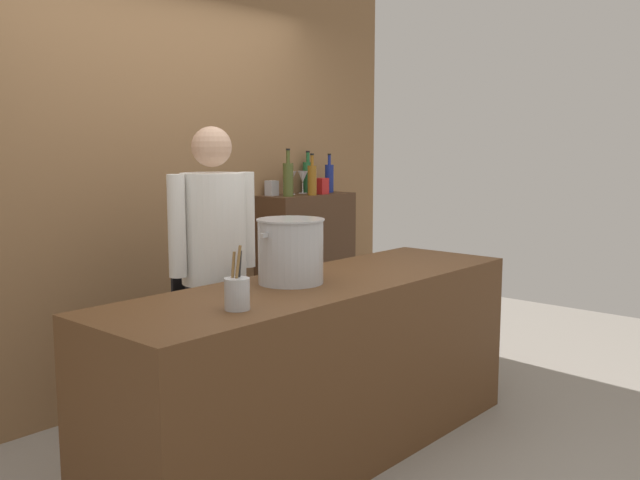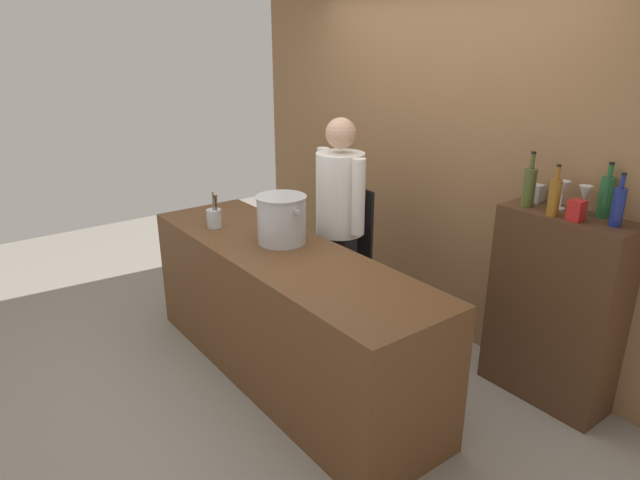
# 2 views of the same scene
# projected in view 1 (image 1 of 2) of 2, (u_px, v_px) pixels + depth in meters

# --- Properties ---
(ground_plane) EXTENTS (8.00, 8.00, 0.00)m
(ground_plane) POSITION_uv_depth(u_px,v_px,m) (323.00, 454.00, 3.50)
(ground_plane) COLOR gray
(brick_back_panel) EXTENTS (4.40, 0.10, 3.00)m
(brick_back_panel) POSITION_uv_depth(u_px,v_px,m) (151.00, 156.00, 4.22)
(brick_back_panel) COLOR olive
(brick_back_panel) RESTS_ON ground_plane
(prep_counter) EXTENTS (2.44, 0.70, 0.90)m
(prep_counter) POSITION_uv_depth(u_px,v_px,m) (323.00, 369.00, 3.44)
(prep_counter) COLOR brown
(prep_counter) RESTS_ON ground_plane
(bar_cabinet) EXTENTS (0.76, 0.32, 1.21)m
(bar_cabinet) POSITION_uv_depth(u_px,v_px,m) (306.00, 276.00, 5.08)
(bar_cabinet) COLOR #472D1C
(bar_cabinet) RESTS_ON ground_plane
(chef) EXTENTS (0.53, 0.37, 1.66)m
(chef) POSITION_uv_depth(u_px,v_px,m) (213.00, 259.00, 3.63)
(chef) COLOR black
(chef) RESTS_ON ground_plane
(stockpot_large) EXTENTS (0.39, 0.33, 0.31)m
(stockpot_large) POSITION_uv_depth(u_px,v_px,m) (291.00, 251.00, 3.31)
(stockpot_large) COLOR #B7BABF
(stockpot_large) RESTS_ON prep_counter
(utensil_crock) EXTENTS (0.10, 0.10, 0.26)m
(utensil_crock) POSITION_uv_depth(u_px,v_px,m) (237.00, 293.00, 2.78)
(utensil_crock) COLOR #B7BABF
(utensil_crock) RESTS_ON prep_counter
(wine_bottle_amber) EXTENTS (0.06, 0.06, 0.30)m
(wine_bottle_amber) POSITION_uv_depth(u_px,v_px,m) (312.00, 179.00, 4.87)
(wine_bottle_amber) COLOR #8C5919
(wine_bottle_amber) RESTS_ON bar_cabinet
(wine_bottle_cobalt) EXTENTS (0.07, 0.07, 0.29)m
(wine_bottle_cobalt) POSITION_uv_depth(u_px,v_px,m) (329.00, 178.00, 5.17)
(wine_bottle_cobalt) COLOR navy
(wine_bottle_cobalt) RESTS_ON bar_cabinet
(wine_bottle_green) EXTENTS (0.08, 0.08, 0.31)m
(wine_bottle_green) POSITION_uv_depth(u_px,v_px,m) (308.00, 176.00, 5.15)
(wine_bottle_green) COLOR #1E592D
(wine_bottle_green) RESTS_ON bar_cabinet
(wine_bottle_olive) EXTENTS (0.07, 0.07, 0.33)m
(wine_bottle_olive) POSITION_uv_depth(u_px,v_px,m) (288.00, 179.00, 4.76)
(wine_bottle_olive) COLOR #475123
(wine_bottle_olive) RESTS_ON bar_cabinet
(wine_glass_tall) EXTENTS (0.08, 0.08, 0.17)m
(wine_glass_tall) POSITION_uv_depth(u_px,v_px,m) (291.00, 177.00, 4.94)
(wine_glass_tall) COLOR silver
(wine_glass_tall) RESTS_ON bar_cabinet
(wine_glass_wide) EXTENTS (0.07, 0.07, 0.17)m
(wine_glass_wide) POSITION_uv_depth(u_px,v_px,m) (303.00, 178.00, 5.05)
(wine_glass_wide) COLOR silver
(wine_glass_wide) RESTS_ON bar_cabinet
(spice_tin_red) EXTENTS (0.08, 0.08, 0.12)m
(spice_tin_red) POSITION_uv_depth(u_px,v_px,m) (322.00, 186.00, 4.99)
(spice_tin_red) COLOR red
(spice_tin_red) RESTS_ON bar_cabinet
(spice_tin_silver) EXTENTS (0.07, 0.07, 0.11)m
(spice_tin_silver) POSITION_uv_depth(u_px,v_px,m) (272.00, 188.00, 4.84)
(spice_tin_silver) COLOR #B2B2B7
(spice_tin_silver) RESTS_ON bar_cabinet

